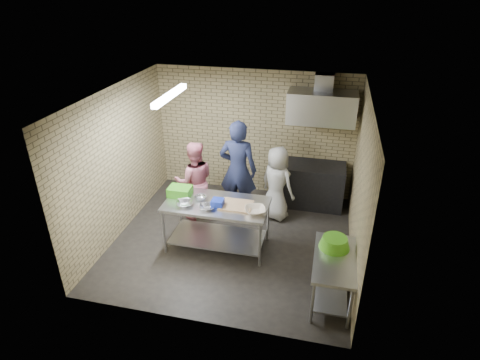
% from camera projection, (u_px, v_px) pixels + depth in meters
% --- Properties ---
extents(floor, '(4.20, 4.20, 0.00)m').
position_uv_depth(floor, '(232.00, 240.00, 7.39)').
color(floor, black).
rests_on(floor, ground).
extents(ceiling, '(4.20, 4.20, 0.00)m').
position_uv_depth(ceiling, '(231.00, 96.00, 6.15)').
color(ceiling, black).
rests_on(ceiling, ground).
extents(back_wall, '(4.20, 0.06, 2.70)m').
position_uv_depth(back_wall, '(255.00, 133.00, 8.50)').
color(back_wall, '#98895F').
rests_on(back_wall, ground).
extents(front_wall, '(4.20, 0.06, 2.70)m').
position_uv_depth(front_wall, '(193.00, 243.00, 5.04)').
color(front_wall, '#98895F').
rests_on(front_wall, ground).
extents(left_wall, '(0.06, 4.00, 2.70)m').
position_uv_depth(left_wall, '(118.00, 162.00, 7.19)').
color(left_wall, '#98895F').
rests_on(left_wall, ground).
extents(right_wall, '(0.06, 4.00, 2.70)m').
position_uv_depth(right_wall, '(360.00, 188.00, 6.35)').
color(right_wall, '#98895F').
rests_on(right_wall, ground).
extents(prep_table, '(1.77, 0.89, 0.89)m').
position_uv_depth(prep_table, '(217.00, 225.00, 7.03)').
color(prep_table, silver).
rests_on(prep_table, floor).
extents(side_counter, '(0.60, 1.20, 0.75)m').
position_uv_depth(side_counter, '(332.00, 278.00, 5.90)').
color(side_counter, silver).
rests_on(side_counter, floor).
extents(stove, '(1.20, 0.70, 0.90)m').
position_uv_depth(stove, '(314.00, 185.00, 8.34)').
color(stove, black).
rests_on(stove, floor).
extents(range_hood, '(1.30, 0.60, 0.60)m').
position_uv_depth(range_hood, '(322.00, 107.00, 7.63)').
color(range_hood, silver).
rests_on(range_hood, back_wall).
extents(hood_duct, '(0.35, 0.30, 0.30)m').
position_uv_depth(hood_duct, '(324.00, 82.00, 7.55)').
color(hood_duct, '#A5A8AD').
rests_on(hood_duct, back_wall).
extents(wall_shelf, '(0.80, 0.20, 0.04)m').
position_uv_depth(wall_shelf, '(337.00, 115.00, 7.81)').
color(wall_shelf, '#3F2B19').
rests_on(wall_shelf, back_wall).
extents(fluorescent_fixture, '(0.10, 1.25, 0.08)m').
position_uv_depth(fluorescent_fixture, '(170.00, 95.00, 6.38)').
color(fluorescent_fixture, white).
rests_on(fluorescent_fixture, ceiling).
extents(green_crate, '(0.39, 0.30, 0.16)m').
position_uv_depth(green_crate, '(180.00, 191.00, 7.04)').
color(green_crate, green).
rests_on(green_crate, prep_table).
extents(blue_tub, '(0.20, 0.20, 0.13)m').
position_uv_depth(blue_tub, '(218.00, 203.00, 6.70)').
color(blue_tub, '#1831B7').
rests_on(blue_tub, prep_table).
extents(cutting_board, '(0.54, 0.41, 0.03)m').
position_uv_depth(cutting_board, '(236.00, 205.00, 6.73)').
color(cutting_board, tan).
rests_on(cutting_board, prep_table).
extents(mixing_bowl_a, '(0.35, 0.35, 0.07)m').
position_uv_depth(mixing_bowl_a, '(185.00, 204.00, 6.74)').
color(mixing_bowl_a, '#B2B4B9').
rests_on(mixing_bowl_a, prep_table).
extents(mixing_bowl_b, '(0.27, 0.27, 0.07)m').
position_uv_depth(mixing_bowl_b, '(201.00, 198.00, 6.92)').
color(mixing_bowl_b, silver).
rests_on(mixing_bowl_b, prep_table).
extents(mixing_bowl_c, '(0.32, 0.32, 0.06)m').
position_uv_depth(mixing_bowl_c, '(207.00, 207.00, 6.64)').
color(mixing_bowl_c, silver).
rests_on(mixing_bowl_c, prep_table).
extents(ceramic_bowl, '(0.43, 0.43, 0.08)m').
position_uv_depth(ceramic_bowl, '(255.00, 210.00, 6.54)').
color(ceramic_bowl, beige).
rests_on(ceramic_bowl, prep_table).
extents(green_basin, '(0.46, 0.46, 0.17)m').
position_uv_depth(green_basin, '(335.00, 242.00, 5.91)').
color(green_basin, '#59C626').
rests_on(green_basin, side_counter).
extents(bottle_red, '(0.07, 0.07, 0.18)m').
position_uv_depth(bottle_red, '(324.00, 108.00, 7.81)').
color(bottle_red, '#B22619').
rests_on(bottle_red, wall_shelf).
extents(bottle_green, '(0.06, 0.06, 0.15)m').
position_uv_depth(bottle_green, '(345.00, 110.00, 7.74)').
color(bottle_green, green).
rests_on(bottle_green, wall_shelf).
extents(man_navy, '(0.74, 0.49, 2.01)m').
position_uv_depth(man_navy, '(238.00, 170.00, 7.70)').
color(man_navy, '#141733').
rests_on(man_navy, floor).
extents(woman_pink, '(0.95, 0.86, 1.60)m').
position_uv_depth(woman_pink, '(195.00, 181.00, 7.73)').
color(woman_pink, '#CB6B7F').
rests_on(woman_pink, floor).
extents(woman_white, '(0.87, 0.78, 1.50)m').
position_uv_depth(woman_white, '(277.00, 183.00, 7.76)').
color(woman_white, silver).
rests_on(woman_white, floor).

